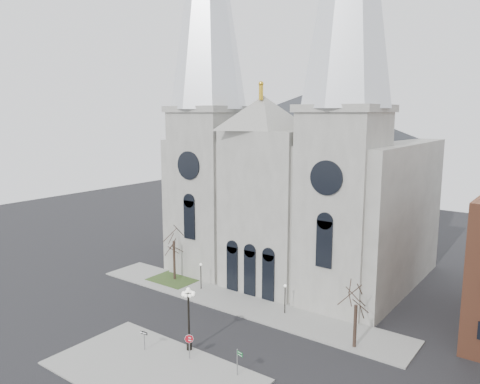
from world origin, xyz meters
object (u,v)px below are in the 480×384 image
Objects in this scene: stop_sign at (189,341)px; street_name_sign at (238,360)px; one_way_sign at (144,336)px; globe_lamp at (189,311)px.

street_name_sign reaches higher than stop_sign.
stop_sign is at bearing -164.36° from street_name_sign.
stop_sign is at bearing 10.66° from one_way_sign.
one_way_sign is 9.55m from street_name_sign.
one_way_sign is at bearing -178.22° from stop_sign.
street_name_sign is at bearing -7.19° from globe_lamp.
stop_sign is at bearing -46.53° from globe_lamp.
street_name_sign reaches higher than one_way_sign.
globe_lamp reaches higher than stop_sign.
stop_sign is 5.07m from street_name_sign.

